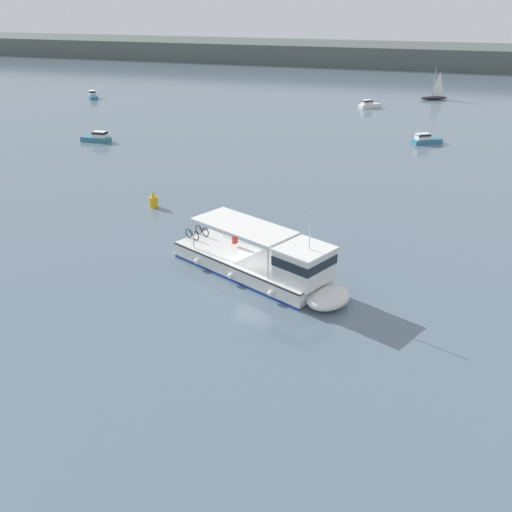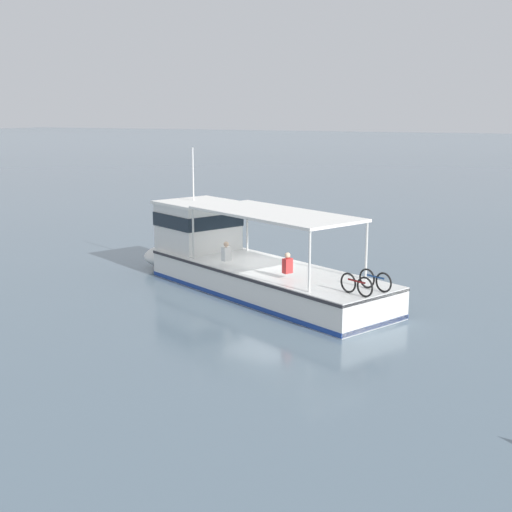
# 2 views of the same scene
# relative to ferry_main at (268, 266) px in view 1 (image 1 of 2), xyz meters

# --- Properties ---
(ground_plane) EXTENTS (400.00, 400.00, 0.00)m
(ground_plane) POSITION_rel_ferry_main_xyz_m (-0.85, -0.03, -1.01)
(ground_plane) COLOR slate
(distant_shoreline) EXTENTS (400.00, 28.00, 4.97)m
(distant_shoreline) POSITION_rel_ferry_main_xyz_m (-0.85, 130.56, 1.47)
(distant_shoreline) COLOR #515B56
(distant_shoreline) RESTS_ON ground
(ferry_main) EXTENTS (12.87, 7.96, 5.32)m
(ferry_main) POSITION_rel_ferry_main_xyz_m (0.00, 0.00, 0.00)
(ferry_main) COLOR white
(ferry_main) RESTS_ON ground
(motorboat_near_starboard) EXTENTS (3.47, 3.46, 1.26)m
(motorboat_near_starboard) POSITION_rel_ferry_main_xyz_m (-3.19, 62.93, -0.47)
(motorboat_near_starboard) COLOR white
(motorboat_near_starboard) RESTS_ON ground
(motorboat_near_port) EXTENTS (3.32, 3.59, 1.26)m
(motorboat_near_port) POSITION_rel_ferry_main_xyz_m (-50.68, 56.62, -0.47)
(motorboat_near_port) COLOR teal
(motorboat_near_port) RESTS_ON ground
(sailboat_off_bow) EXTENTS (4.91, 3.42, 5.40)m
(sailboat_off_bow) POSITION_rel_ferry_main_xyz_m (6.47, 74.54, -0.47)
(sailboat_off_bow) COLOR #232328
(sailboat_off_bow) RESTS_ON ground
(motorboat_outer_anchorage) EXTENTS (3.72, 3.08, 1.26)m
(motorboat_outer_anchorage) POSITION_rel_ferry_main_xyz_m (6.97, 40.60, -0.47)
(motorboat_outer_anchorage) COLOR teal
(motorboat_outer_anchorage) RESTS_ON ground
(motorboat_mid_channel) EXTENTS (3.68, 1.56, 1.26)m
(motorboat_mid_channel) POSITION_rel_ferry_main_xyz_m (-31.22, 28.66, -0.47)
(motorboat_mid_channel) COLOR teal
(motorboat_mid_channel) RESTS_ON ground
(channel_buoy) EXTENTS (0.70, 0.70, 1.40)m
(channel_buoy) POSITION_rel_ferry_main_xyz_m (-13.24, 9.75, -0.45)
(channel_buoy) COLOR gold
(channel_buoy) RESTS_ON ground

